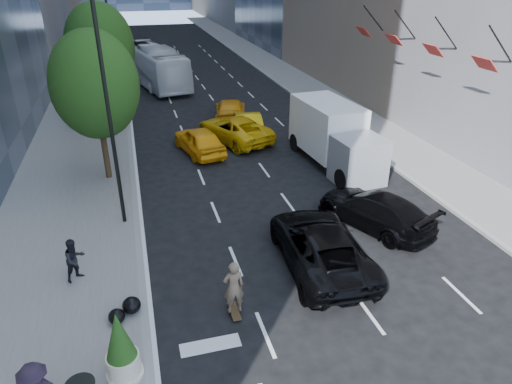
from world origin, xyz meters
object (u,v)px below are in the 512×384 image
object	(u,v)px
city_bus	(154,65)
box_truck	(334,135)
planter_shrub	(121,347)
black_sedan_mercedes	(375,210)
skateboarder	(234,291)
black_sedan_lincoln	(320,245)

from	to	relation	value
city_bus	box_truck	world-z (taller)	city_bus
box_truck	planter_shrub	xyz separation A→B (m)	(-11.61, -12.42, -0.54)
black_sedan_mercedes	box_truck	world-z (taller)	box_truck
black_sedan_mercedes	city_bus	world-z (taller)	city_bus
skateboarder	box_truck	bearing A→B (deg)	-127.67
black_sedan_mercedes	planter_shrub	bearing A→B (deg)	4.62
black_sedan_mercedes	planter_shrub	world-z (taller)	planter_shrub
skateboarder	black_sedan_lincoln	size ratio (longest dim) A/B	0.31
black_sedan_lincoln	city_bus	bearing A→B (deg)	-80.03
black_sedan_lincoln	city_bus	world-z (taller)	city_bus
planter_shrub	black_sedan_lincoln	bearing A→B (deg)	26.71
black_sedan_lincoln	box_truck	bearing A→B (deg)	-113.68
city_bus	planter_shrub	world-z (taller)	city_bus
city_bus	box_truck	distance (m)	23.75
black_sedan_lincoln	black_sedan_mercedes	world-z (taller)	black_sedan_lincoln
city_bus	planter_shrub	bearing A→B (deg)	-107.67
black_sedan_mercedes	skateboarder	bearing A→B (deg)	5.15
black_sedan_mercedes	planter_shrub	distance (m)	11.88
skateboarder	planter_shrub	world-z (taller)	planter_shrub
black_sedan_mercedes	planter_shrub	size ratio (longest dim) A/B	2.51
black_sedan_lincoln	box_truck	distance (m)	9.94
skateboarder	black_sedan_lincoln	bearing A→B (deg)	-153.74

